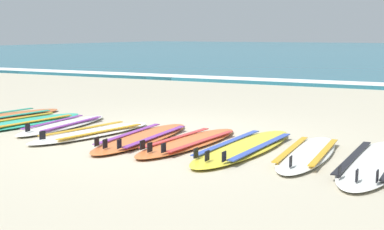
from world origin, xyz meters
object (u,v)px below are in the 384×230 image
Objects in this scene: surfboard_2 at (63,125)px; surfboard_4 at (143,137)px; surfboard_5 at (189,142)px; surfboard_8 at (374,162)px; surfboard_1 at (19,123)px; surfboard_3 at (92,133)px; surfboard_7 at (307,153)px; surfboard_6 at (245,147)px.

surfboard_4 is (1.60, -0.29, 0.00)m from surfboard_2.
surfboard_5 is 0.89× the size of surfboard_8.
surfboard_1 and surfboard_3 have the same top height.
surfboard_3 is at bearing -179.02° from surfboard_5.
surfboard_2 and surfboard_7 have the same top height.
surfboard_2 and surfboard_3 have the same top height.
surfboard_3 is 2.27m from surfboard_6.
surfboard_5 is at bearing -177.64° from surfboard_6.
surfboard_8 is at bearing -4.09° from surfboard_6.
surfboard_3 and surfboard_6 have the same top height.
surfboard_3 is 0.82m from surfboard_4.
surfboard_5 is (2.29, -0.28, 0.00)m from surfboard_2.
surfboard_4 is at bearing -2.87° from surfboard_1.
surfboard_4 is 2.98m from surfboard_8.
surfboard_2 is at bearing 13.60° from surfboard_1.
surfboard_5 is at bearing -178.76° from surfboard_7.
surfboard_3 is (0.77, -0.31, -0.00)m from surfboard_2.
surfboard_7 and surfboard_8 have the same top height.
surfboard_1 is 0.99× the size of surfboard_6.
surfboard_6 is at bearing -1.12° from surfboard_1.
surfboard_1 and surfboard_6 have the same top height.
surfboard_7 is at bearing 1.15° from surfboard_4.
surfboard_6 is at bearing 1.70° from surfboard_4.
surfboard_2 and surfboard_5 have the same top height.
surfboard_1 is at bearing 175.03° from surfboard_3.
surfboard_4 is 0.70m from surfboard_5.
surfboard_2 is at bearing 175.51° from surfboard_8.
surfboard_4 is 1.45m from surfboard_6.
surfboard_5 is at bearing 0.98° from surfboard_3.
surfboard_3 and surfboard_7 have the same top height.
surfboard_3 and surfboard_5 have the same top height.
surfboard_8 is at bearing -1.98° from surfboard_1.
surfboard_3 and surfboard_8 have the same top height.
surfboard_1 is at bearing 177.13° from surfboard_4.
surfboard_3 is at bearing -178.89° from surfboard_7.
surfboard_4 is at bearing -10.39° from surfboard_2.
surfboard_4 is at bearing 0.98° from surfboard_3.
surfboard_6 and surfboard_8 have the same top height.
surfboard_1 is 3.77m from surfboard_6.
surfboard_5 is (3.02, -0.10, 0.00)m from surfboard_1.
surfboard_5 is at bearing 178.03° from surfboard_8.
surfboard_7 is (0.78, 0.00, -0.00)m from surfboard_6.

